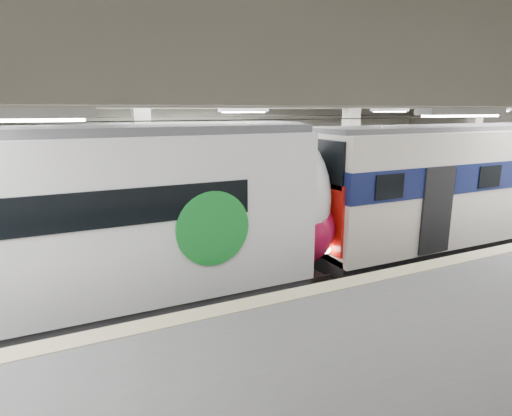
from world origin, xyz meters
TOP-DOWN VIEW (x-y plane):
  - station_hall at (0.00, -1.74)m, footprint 36.00×24.00m
  - modern_emu at (-4.73, -0.00)m, footprint 14.35×2.96m
  - older_rer at (8.23, 0.00)m, footprint 13.44×2.97m
  - far_train at (-3.35, 5.50)m, footprint 14.00×2.95m

SIDE VIEW (x-z plane):
  - modern_emu at x=-4.73m, z-range -0.04..4.56m
  - far_train at x=-3.35m, z-range 0.07..4.54m
  - older_rer at x=8.23m, z-range 0.11..4.54m
  - station_hall at x=0.00m, z-range 0.37..6.12m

